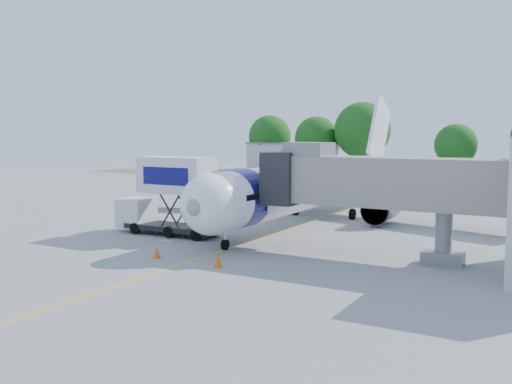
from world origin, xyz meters
The scene contains 14 objects.
ground centered at (0.00, 0.00, 0.00)m, with size 160.00×160.00×0.00m, color gray.
guidance_line centered at (0.00, 0.00, 0.01)m, with size 0.15×70.00×0.01m, color yellow.
taxiway_strip centered at (0.00, 42.00, 0.00)m, with size 120.00×10.00×0.01m, color #59595B.
aircraft centered at (0.00, 4.12, 2.95)m, with size 34.17×37.73×11.35m.
jet_bridge centered at (7.99, -7.00, 4.34)m, with size 13.90×3.20×6.60m.
catering_hiloader centered at (-6.27, -7.00, 2.76)m, with size 8.50×2.44×5.50m.
ground_tug centered at (-2.85, -16.17, 0.68)m, with size 3.60×2.68×1.29m.
safety_cone_a centered at (2.14, -13.57, 0.34)m, with size 0.45×0.45×0.72m.
safety_cone_b centered at (-2.19, -13.38, 0.33)m, with size 0.43×0.43×0.68m.
outbuilding_left centered at (-28.00, 60.00, 2.66)m, with size 18.40×8.40×5.30m.
tree_a centered at (-33.95, 59.81, 6.38)m, with size 8.25×8.25×10.51m.
tree_b centered at (-23.15, 57.69, 6.14)m, with size 7.93×7.93×10.11m.
tree_c centered at (-14.24, 57.00, 7.56)m, with size 9.77×9.77×12.45m.
tree_d centered at (1.50, 56.58, 5.19)m, with size 6.71×6.71×8.55m.
Camera 1 is at (18.67, -38.60, 7.21)m, focal length 40.00 mm.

